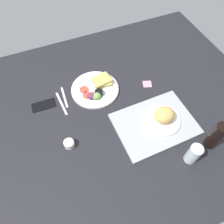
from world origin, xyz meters
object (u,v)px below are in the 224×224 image
drinking_glass (193,154)px  cell_phone (44,105)px  plate_with_salad (96,89)px  espresso_cup (69,144)px  bread_plate_near (163,117)px  serving_tray (155,124)px  sticky_note (147,84)px  soda_bottle (216,136)px  knife (61,103)px  fork (64,97)px

drinking_glass → cell_phone: size_ratio=0.91×
plate_with_salad → drinking_glass: 69.46cm
plate_with_salad → espresso_cup: bearing=48.9°
bread_plate_near → cell_phone: (61.42, -38.34, -4.84)cm
serving_tray → espresso_cup: size_ratio=8.04×
sticky_note → plate_with_salad: bearing=-13.6°
serving_tray → soda_bottle: 32.34cm
espresso_cup → sticky_note: 64.39cm
bread_plate_near → sticky_note: size_ratio=3.81×
bread_plate_near → knife: 62.23cm
drinking_glass → soda_bottle: (-14.68, -3.08, 3.06)cm
knife → sticky_note: 57.17cm
fork → cell_phone: size_ratio=1.18×
fork → cell_phone: (13.54, 1.16, 0.15)cm
soda_bottle → espresso_cup: (70.94, -28.78, -7.63)cm
plate_with_salad → soda_bottle: size_ratio=1.59×
espresso_cup → sticky_note: (-60.13, -22.94, -1.94)cm
serving_tray → sticky_note: bearing=-110.0°
cell_phone → soda_bottle: bearing=144.5°
cell_phone → bread_plate_near: bearing=150.5°
drinking_glass → cell_phone: drinking_glass is taller
knife → soda_bottle: bearing=44.7°
fork → knife: (3.00, 4.00, 0.00)cm
bread_plate_near → fork: (47.88, -39.49, -4.99)cm
espresso_cup → sticky_note: espresso_cup is taller
cell_phone → drinking_glass: bearing=137.2°
fork → knife: same height
plate_with_salad → sticky_note: size_ratio=5.46×
plate_with_salad → serving_tray: bearing=121.2°
plate_with_salad → soda_bottle: bearing=126.4°
serving_tray → drinking_glass: drinking_glass is taller
fork → soda_bottle: bearing=49.4°
soda_bottle → fork: 90.12cm
drinking_glass → sticky_note: drinking_glass is taller
serving_tray → plate_with_salad: bearing=-58.8°
bread_plate_near → drinking_glass: size_ratio=1.62×
espresso_cup → soda_bottle: bearing=157.9°
bread_plate_near → serving_tray: bearing=1.2°
espresso_cup → fork: (-6.32, -33.34, -1.75)cm
soda_bottle → sticky_note: size_ratio=3.44×
plate_with_salad → bread_plate_near: bearing=126.3°
serving_tray → knife: (46.16, -35.60, -0.55)cm
plate_with_salad → sticky_note: bearing=166.4°
sticky_note → espresso_cup: bearing=20.9°
plate_with_salad → espresso_cup: 41.04cm
plate_with_salad → drinking_glass: size_ratio=2.33×
drinking_glass → cell_phone: bearing=-45.2°
knife → drinking_glass: bearing=36.3°
fork → knife: 5.00cm
espresso_cup → sticky_note: size_ratio=1.00×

